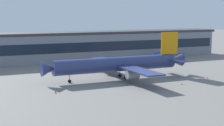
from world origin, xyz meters
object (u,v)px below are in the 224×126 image
at_px(traffic_cone_0, 182,84).
at_px(traffic_cone_2, 56,92).
at_px(fuel_truck, 158,56).
at_px(airliner, 119,64).
at_px(traffic_cone_3, 207,78).
at_px(pushback_tractor, 109,61).
at_px(traffic_cone_1, 157,80).
at_px(belt_loader, 182,55).

bearing_deg(traffic_cone_0, traffic_cone_2, 172.34).
bearing_deg(traffic_cone_2, fuel_truck, 36.77).
xyz_separation_m(airliner, fuel_truck, (39.15, 36.39, -3.21)).
xyz_separation_m(traffic_cone_0, traffic_cone_2, (-39.83, 5.35, 0.06)).
distance_m(airliner, traffic_cone_3, 31.20).
height_order(airliner, pushback_tractor, airliner).
xyz_separation_m(traffic_cone_1, traffic_cone_2, (-35.86, -2.79, 0.06)).
bearing_deg(pushback_tractor, traffic_cone_3, -72.15).
bearing_deg(traffic_cone_0, pushback_tractor, 91.39).
xyz_separation_m(belt_loader, traffic_cone_2, (-80.86, -50.77, -0.78)).
xyz_separation_m(pushback_tractor, fuel_truck, (26.91, 0.86, 0.83)).
relative_size(traffic_cone_2, traffic_cone_3, 1.05).
relative_size(belt_loader, traffic_cone_2, 8.89).
height_order(fuel_truck, traffic_cone_1, fuel_truck).
xyz_separation_m(traffic_cone_2, traffic_cone_3, (54.19, -0.63, -0.02)).
relative_size(pushback_tractor, belt_loader, 0.81).
relative_size(pushback_tractor, traffic_cone_1, 8.56).
bearing_deg(traffic_cone_2, traffic_cone_0, -7.66).
distance_m(fuel_truck, traffic_cone_0, 60.02).
relative_size(airliner, belt_loader, 8.13).
xyz_separation_m(pushback_tractor, traffic_cone_2, (-38.53, -48.04, -0.68)).
xyz_separation_m(traffic_cone_0, traffic_cone_3, (14.37, 4.73, 0.04)).
xyz_separation_m(belt_loader, traffic_cone_3, (-26.67, -51.40, -0.80)).
xyz_separation_m(airliner, traffic_cone_3, (27.90, -13.15, -4.74)).
distance_m(belt_loader, traffic_cone_2, 95.48).
distance_m(fuel_truck, traffic_cone_1, 54.81).
height_order(belt_loader, traffic_cone_2, belt_loader).
relative_size(belt_loader, traffic_cone_0, 10.47).
relative_size(pushback_tractor, fuel_truck, 0.66).
distance_m(fuel_truck, traffic_cone_2, 81.71).
relative_size(belt_loader, traffic_cone_1, 10.58).
bearing_deg(fuel_truck, belt_loader, 6.90).
bearing_deg(belt_loader, traffic_cone_0, -126.17).
relative_size(pushback_tractor, traffic_cone_3, 7.56).
bearing_deg(traffic_cone_3, pushback_tractor, 107.85).
relative_size(pushback_tractor, traffic_cone_2, 7.19).
xyz_separation_m(fuel_truck, belt_loader, (15.42, 1.87, -0.73)).
relative_size(traffic_cone_0, traffic_cone_3, 0.89).
xyz_separation_m(pushback_tractor, traffic_cone_0, (1.30, -53.40, -0.73)).
relative_size(airliner, traffic_cone_3, 76.00).
bearing_deg(belt_loader, traffic_cone_2, -147.88).
distance_m(traffic_cone_1, traffic_cone_3, 18.65).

